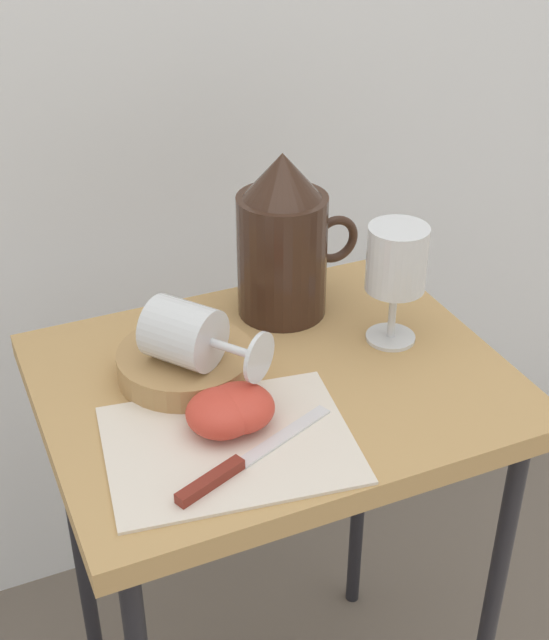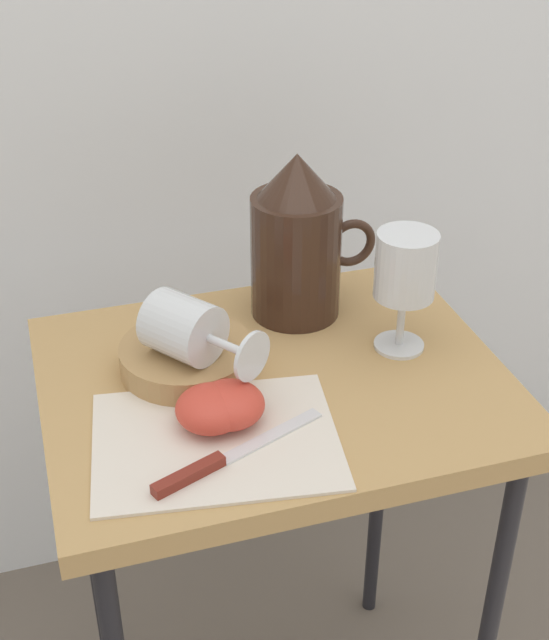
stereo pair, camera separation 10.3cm
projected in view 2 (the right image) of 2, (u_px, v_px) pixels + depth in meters
table at (274, 424)px, 1.11m from camera, size 0.56×0.44×0.70m
linen_napkin at (216, 440)px, 0.97m from camera, size 0.29×0.24×0.00m
basket_tray at (187, 358)px, 1.08m from camera, size 0.16×0.16×0.03m
pitcher at (297, 251)px, 1.16m from camera, size 0.17×0.12×0.23m
wine_glass_upright at (405, 272)px, 1.07m from camera, size 0.08×0.08×0.16m
wine_glass_tipped_near at (186, 329)px, 1.03m from camera, size 0.14×0.16×0.08m
apple_half_left at (211, 408)px, 0.98m from camera, size 0.08×0.08×0.04m
apple_half_right at (229, 405)px, 0.98m from camera, size 0.08×0.08×0.04m
knife at (216, 462)px, 0.93m from camera, size 0.21×0.10×0.01m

